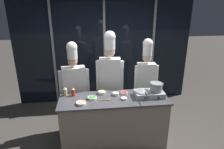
{
  "coord_description": "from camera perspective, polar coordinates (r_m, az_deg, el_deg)",
  "views": [
    {
      "loc": [
        -0.41,
        -3.11,
        2.49
      ],
      "look_at": [
        0.0,
        0.25,
        1.28
      ],
      "focal_mm": 32.0,
      "sensor_mm": 36.0,
      "label": 1
    }
  ],
  "objects": [
    {
      "name": "prep_bowl_bean_sprouts",
      "position": [
        3.6,
        1.07,
        -5.52
      ],
      "size": [
        0.12,
        0.12,
        0.05
      ],
      "color": "white",
      "rests_on": "demo_counter"
    },
    {
      "name": "demo_counter",
      "position": [
        3.73,
        0.48,
        -13.14
      ],
      "size": [
        1.9,
        0.68,
        0.93
      ],
      "color": "gray",
      "rests_on": "ground_plane"
    },
    {
      "name": "ground_plane",
      "position": [
        4.01,
        0.46,
        -18.74
      ],
      "size": [
        24.0,
        24.0,
        0.0
      ],
      "primitive_type": "plane",
      "color": "#47423D"
    },
    {
      "name": "squeeze_bottle_oil",
      "position": [
        3.66,
        -13.22,
        -4.76
      ],
      "size": [
        0.07,
        0.07,
        0.16
      ],
      "color": "beige",
      "rests_on": "demo_counter"
    },
    {
      "name": "prep_bowl_rice",
      "position": [
        3.46,
        3.46,
        -6.83
      ],
      "size": [
        0.11,
        0.11,
        0.03
      ],
      "color": "white",
      "rests_on": "demo_counter"
    },
    {
      "name": "chef_line",
      "position": [
        4.15,
        9.69,
        -0.26
      ],
      "size": [
        0.48,
        0.22,
        1.85
      ],
      "rotation": [
        0.0,
        0.0,
        3.07
      ],
      "color": "#4C4C51",
      "rests_on": "ground_plane"
    },
    {
      "name": "squeeze_bottle_chili",
      "position": [
        3.63,
        -11.06,
        -4.9
      ],
      "size": [
        0.07,
        0.07,
        0.16
      ],
      "color": "red",
      "rests_on": "demo_counter"
    },
    {
      "name": "frying_pan",
      "position": [
        3.54,
        8.88,
        -4.46
      ],
      "size": [
        0.27,
        0.47,
        0.05
      ],
      "color": "#ADAFB5",
      "rests_on": "portable_stove"
    },
    {
      "name": "window_wall_back",
      "position": [
        5.1,
        -2.19,
        6.79
      ],
      "size": [
        4.42,
        0.09,
        2.7
      ],
      "color": "black",
      "rests_on": "ground_plane"
    },
    {
      "name": "portable_stove",
      "position": [
        3.61,
        10.6,
        -5.45
      ],
      "size": [
        0.51,
        0.32,
        0.1
      ],
      "color": "#B2B5BA",
      "rests_on": "demo_counter"
    },
    {
      "name": "chef_sous",
      "position": [
        3.95,
        -0.62,
        0.46
      ],
      "size": [
        0.54,
        0.26,
        2.01
      ],
      "rotation": [
        0.0,
        0.0,
        3.02
      ],
      "color": "#232326",
      "rests_on": "ground_plane"
    },
    {
      "name": "serving_spoon_slotted",
      "position": [
        3.43,
        -1.44,
        -7.24
      ],
      "size": [
        0.21,
        0.04,
        0.02
      ],
      "color": "olive",
      "rests_on": "demo_counter"
    },
    {
      "name": "prep_bowl_ginger",
      "position": [
        3.66,
        -2.91,
        -5.1
      ],
      "size": [
        0.15,
        0.15,
        0.05
      ],
      "color": "white",
      "rests_on": "demo_counter"
    },
    {
      "name": "stock_pot",
      "position": [
        3.59,
        12.52,
        -3.42
      ],
      "size": [
        0.25,
        0.22,
        0.15
      ],
      "color": "#93969B",
      "rests_on": "portable_stove"
    },
    {
      "name": "prep_bowl_shrimp",
      "position": [
        3.33,
        -8.81,
        -8.05
      ],
      "size": [
        0.17,
        0.17,
        0.04
      ],
      "color": "white",
      "rests_on": "demo_counter"
    },
    {
      "name": "chef_head",
      "position": [
        3.93,
        -10.76,
        -2.27
      ],
      "size": [
        0.57,
        0.29,
        1.84
      ],
      "rotation": [
        0.0,
        0.0,
        3.28
      ],
      "color": "#4C4C51",
      "rests_on": "ground_plane"
    },
    {
      "name": "prep_bowl_scallions",
      "position": [
        3.48,
        -5.69,
        -6.62
      ],
      "size": [
        0.16,
        0.16,
        0.04
      ],
      "color": "white",
      "rests_on": "demo_counter"
    },
    {
      "name": "prep_bowl_chili_flakes",
      "position": [
        3.66,
        3.5,
        -5.24
      ],
      "size": [
        0.13,
        0.13,
        0.04
      ],
      "color": "white",
      "rests_on": "demo_counter"
    }
  ]
}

